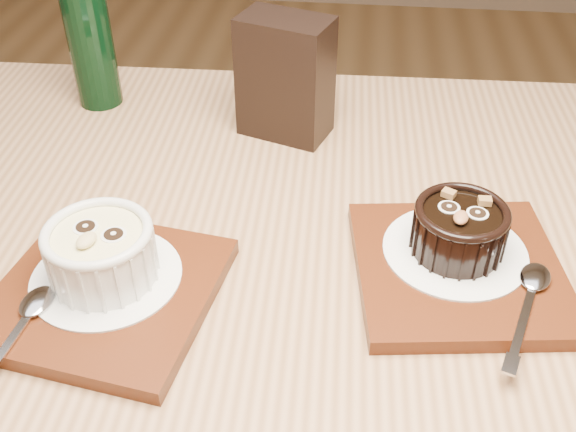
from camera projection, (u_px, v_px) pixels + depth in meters
name	position (u px, v px, depth m)	size (l,w,h in m)	color
table	(293.00, 340.00, 0.67)	(1.22, 0.83, 0.75)	#8E623E
tray_left	(106.00, 294.00, 0.58)	(0.18, 0.18, 0.01)	#54220E
doily_left	(107.00, 276.00, 0.58)	(0.13, 0.13, 0.00)	white
ramekin_white	(101.00, 251.00, 0.56)	(0.09, 0.09, 0.06)	white
spoon_left	(15.00, 333.00, 0.53)	(0.03, 0.13, 0.01)	silver
tray_right	(458.00, 270.00, 0.60)	(0.18, 0.18, 0.01)	#54220E
doily_right	(455.00, 251.00, 0.61)	(0.13, 0.13, 0.00)	white
ramekin_dark	(459.00, 228.00, 0.59)	(0.08, 0.08, 0.05)	black
spoon_right	(528.00, 303.00, 0.55)	(0.03, 0.13, 0.01)	silver
condiment_stand	(285.00, 78.00, 0.76)	(0.10, 0.06, 0.14)	black
green_bottle	(91.00, 43.00, 0.81)	(0.05, 0.05, 0.20)	black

